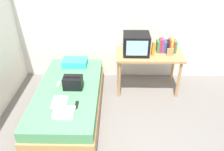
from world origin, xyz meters
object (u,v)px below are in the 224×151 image
Objects in this scene: tv at (136,44)px; remote_silver at (59,84)px; handbag at (73,82)px; book_row at (166,46)px; folded_towel at (64,113)px; water_bottle at (153,49)px; bed at (69,100)px; picture_frame at (170,52)px; magazine at (60,102)px; desk at (149,58)px; remote_dark at (77,105)px; pillow at (75,62)px.

tv is 1.46m from remote_silver.
book_row is at bearing 24.49° from handbag.
tv reaches higher than folded_towel.
folded_towel is at bearing -137.65° from water_bottle.
picture_frame is at bearing 18.71° from bed.
magazine is at bearing -139.38° from tv.
desk reaches higher than handbag.
bed is 0.42m from magazine.
water_bottle is 1.53× the size of remote_dark.
water_bottle is (0.29, -0.04, -0.06)m from tv.
magazine is (-0.14, -0.37, -0.10)m from handbag.
pillow is at bearing 174.18° from picture_frame.
remote_silver is at bearing 148.58° from bed.
pillow is at bearing 176.31° from desk.
remote_silver is at bearing 108.34° from folded_towel.
pillow is at bearing 92.89° from folded_towel.
remote_silver is (-0.26, 0.09, -0.09)m from handbag.
book_row reaches higher than desk.
folded_towel reaches higher than magazine.
remote_dark is (-1.19, -1.01, -0.41)m from water_bottle.
water_bottle is 0.28m from book_row.
handbag is 1.03× the size of magazine.
bed is 1.55m from desk.
bed is 8.37× the size of water_bottle.
water_bottle is 1.61m from remote_dark.
folded_towel is at bearing -135.25° from desk.
pillow reaches higher than remote_silver.
folded_towel is at bearing -125.47° from remote_dark.
remote_silver is (-0.17, 0.10, 0.24)m from bed.
magazine is at bearing -152.09° from picture_frame.
desk is at bearing 35.71° from magazine.
pillow is 1.35m from folded_towel.
picture_frame is 1.70m from handbag.
picture_frame is at bearing -5.82° from pillow.
remote_dark reaches higher than magazine.
picture_frame is 2.00m from magazine.
bed is at bearing -161.29° from picture_frame.
handbag is at bearing 105.06° from remote_dark.
bed is 12.82× the size of remote_dark.
bed is 14.91× the size of picture_frame.
desk is 3.87× the size of handbag.
tv reaches higher than desk.
folded_towel reaches higher than remote_silver.
remote_silver is (-1.81, -0.62, -0.40)m from book_row.
remote_dark and remote_silver have the same top height.
folded_towel is (-1.03, -1.25, -0.45)m from tv.
tv is 3.06× the size of remote_silver.
water_bottle is (0.05, -0.06, 0.22)m from desk.
book_row is at bearing 23.84° from bed.
magazine is at bearing -147.64° from book_row.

